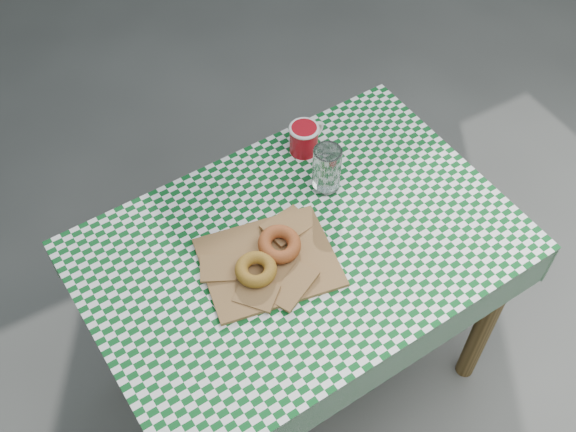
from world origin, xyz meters
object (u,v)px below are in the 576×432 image
object	(u,v)px
paper_bag	(269,262)
drinking_glass	(327,169)
table	(299,318)
coffee_mug	(304,139)

from	to	relation	value
paper_bag	drinking_glass	xyz separation A→B (m)	(0.26, 0.15, 0.06)
table	paper_bag	xyz separation A→B (m)	(-0.10, -0.01, 0.39)
table	coffee_mug	distance (m)	0.54
drinking_glass	table	bearing A→B (deg)	-139.70
paper_bag	drinking_glass	bearing A→B (deg)	29.20
coffee_mug	table	bearing A→B (deg)	-137.17
table	coffee_mug	world-z (taller)	coffee_mug
table	paper_bag	bearing A→B (deg)	-177.65
drinking_glass	coffee_mug	bearing A→B (deg)	83.11
paper_bag	coffee_mug	xyz separation A→B (m)	(0.28, 0.29, 0.04)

